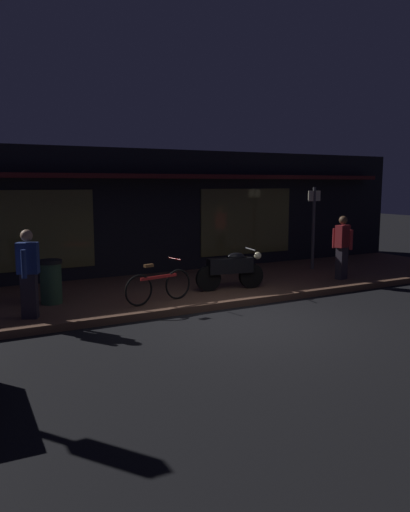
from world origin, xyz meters
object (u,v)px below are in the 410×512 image
(motorcycle, at_px, (231,269))
(trash_bin, at_px, (51,281))
(sign_post, at_px, (313,223))
(person_photographer, at_px, (28,272))
(person_bystander, at_px, (342,246))
(bicycle_parked, at_px, (159,286))

(motorcycle, bearing_deg, trash_bin, 171.63)
(motorcycle, bearing_deg, sign_post, 20.31)
(sign_post, bearing_deg, person_photographer, -168.08)
(person_photographer, bearing_deg, trash_bin, 59.19)
(motorcycle, xyz_separation_m, sign_post, (3.64, 1.35, 0.86))
(sign_post, bearing_deg, trash_bin, -174.46)
(person_photographer, height_order, person_bystander, same)
(bicycle_parked, relative_size, trash_bin, 1.76)
(motorcycle, bearing_deg, bicycle_parked, -168.76)
(person_bystander, relative_size, sign_post, 0.70)
(bicycle_parked, relative_size, person_photographer, 0.98)
(bicycle_parked, xyz_separation_m, sign_post, (5.69, 1.75, 1.00))
(person_photographer, height_order, sign_post, sign_post)
(motorcycle, bearing_deg, person_bystander, -5.04)
(trash_bin, bearing_deg, sign_post, 5.54)
(motorcycle, xyz_separation_m, bicycle_parked, (-2.05, -0.41, -0.14))
(bicycle_parked, distance_m, person_photographer, 2.67)
(trash_bin, bearing_deg, person_bystander, -6.90)
(person_bystander, bearing_deg, motorcycle, 174.96)
(motorcycle, relative_size, person_photographer, 1.02)
(motorcycle, xyz_separation_m, person_photographer, (-4.67, -0.41, 0.38))
(person_photographer, relative_size, person_bystander, 1.00)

